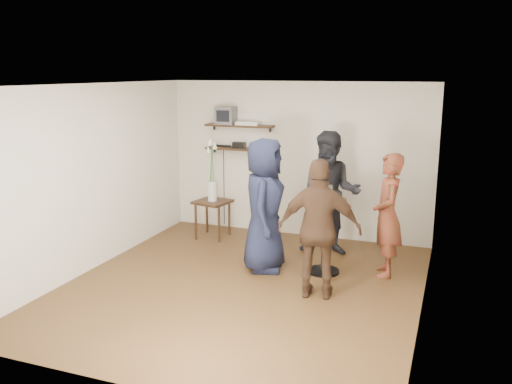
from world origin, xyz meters
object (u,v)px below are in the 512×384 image
Objects in this scene: side_table at (213,207)px; person_brown at (319,229)px; crt_monitor at (226,115)px; drinks_table at (325,226)px; person_plaid at (387,215)px; person_navy at (264,205)px; dvd_deck at (248,123)px; radio at (239,145)px; person_dark at (331,194)px.

person_brown reaches higher than side_table.
crt_monitor is 0.30× the size of drinks_table.
person_plaid is 0.91× the size of person_navy.
dvd_deck is at bearing 51.46° from side_table.
crt_monitor is at bearing 86.72° from side_table.
dvd_deck reaches higher than person_brown.
person_plaid is (2.96, -0.73, 0.32)m from side_table.
dvd_deck is 0.63× the size of side_table.
dvd_deck is 0.24× the size of person_plaid.
side_table is (-0.26, -0.55, -0.99)m from radio.
crt_monitor reaches higher than dvd_deck.
dvd_deck is 2.58m from drinks_table.
dvd_deck is 0.42m from radio.
crt_monitor reaches higher than side_table.
dvd_deck is at bearing -132.31° from person_plaid.
radio reaches higher than drinks_table.
person_navy is 1.17m from person_brown.
person_dark is at bearing 97.86° from drinks_table.
person_navy is (0.88, -1.67, -0.96)m from dvd_deck.
side_table is 0.34× the size of person_dark.
dvd_deck is 0.23× the size of person_brown.
radio is at bearing -130.77° from person_plaid.
crt_monitor is at bearing 180.00° from dvd_deck.
side_table is 0.34× the size of person_navy.
person_navy reaches higher than drinks_table.
person_dark reaches higher than person_brown.
person_navy is (1.29, -1.67, -1.08)m from crt_monitor.
crt_monitor is 0.17× the size of person_navy.
person_brown is (0.24, -1.67, -0.07)m from person_dark.
drinks_table is at bearing -90.00° from person_navy.
side_table is 2.36m from drinks_table.
person_brown is at bearing -89.55° from person_dark.
person_brown is (-0.68, -1.06, 0.02)m from person_plaid.
person_brown is (1.84, -2.34, -1.02)m from dvd_deck.
radio is 2.06m from person_navy.
dvd_deck is at bearing 0.00° from radio.
drinks_table is (1.89, -1.51, -0.84)m from radio.
person_plaid is 0.97× the size of person_brown.
side_table is 0.36× the size of person_brown.
dvd_deck is 2.12m from person_navy.
side_table is 1.78m from person_navy.
dvd_deck is 1.97m from person_dark.
person_plaid is at bearing 15.37° from drinks_table.
person_dark is 1.09× the size of person_brown.
crt_monitor reaches higher than person_dark.
person_navy reaches higher than person_brown.
dvd_deck is 1.82× the size of radio.
person_dark is (-0.12, 0.84, 0.27)m from drinks_table.
side_table is at bearing -128.54° from dvd_deck.
person_dark reaches higher than side_table.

